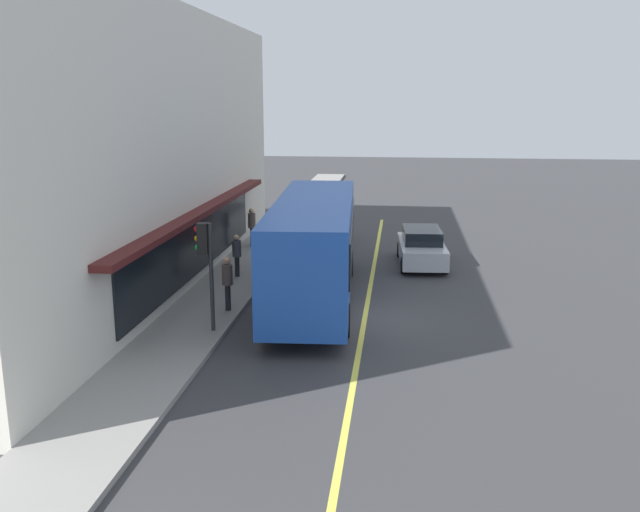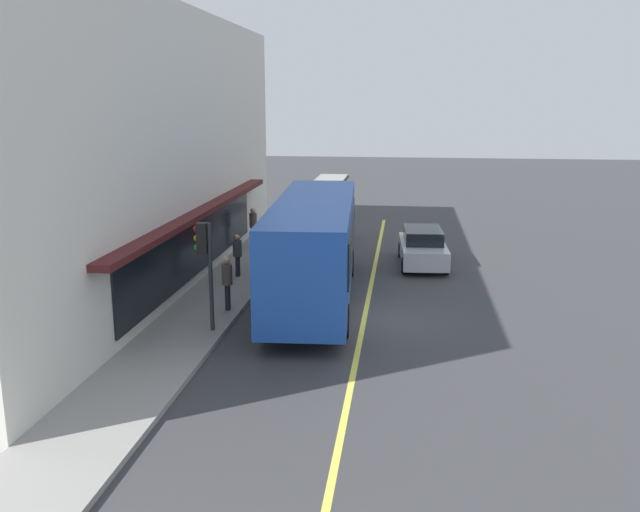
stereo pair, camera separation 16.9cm
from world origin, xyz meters
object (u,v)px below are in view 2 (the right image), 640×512
car_silver (423,248)px  traffic_light (204,251)px  pedestrian_near_storefront (227,278)px  car_maroon (322,226)px  pedestrian_waiting (237,252)px  bus (314,244)px  pedestrian_by_curb (253,223)px

car_silver → traffic_light: bearing=145.7°
pedestrian_near_storefront → traffic_light: bearing=176.8°
traffic_light → car_maroon: (13.69, -1.71, -1.79)m
pedestrian_waiting → pedestrian_near_storefront: pedestrian_near_storefront is taller
car_silver → pedestrian_near_storefront: pedestrian_near_storefront is taller
pedestrian_near_storefront → pedestrian_waiting: bearing=9.6°
bus → car_maroon: size_ratio=2.61×
bus → car_silver: 6.95m
car_silver → pedestrian_waiting: size_ratio=2.71×
bus → pedestrian_near_storefront: 3.24m
pedestrian_waiting → pedestrian_by_curb: (5.41, 0.60, 0.10)m
bus → pedestrian_by_curb: (7.78, 3.87, -0.77)m
car_maroon → pedestrian_near_storefront: bearing=172.2°
car_maroon → pedestrian_near_storefront: 11.85m
pedestrian_near_storefront → pedestrian_by_curb: size_ratio=0.99×
bus → pedestrian_by_curb: 8.72m
bus → car_maroon: bearing=5.5°
car_maroon → pedestrian_waiting: bearing=162.9°
traffic_light → pedestrian_near_storefront: 2.36m
bus → traffic_light: 4.66m
car_maroon → pedestrian_near_storefront: size_ratio=2.46×
bus → car_silver: (5.69, -3.78, -1.24)m
traffic_light → car_maroon: traffic_light is taller
traffic_light → pedestrian_near_storefront: bearing=-3.2°
traffic_light → car_silver: traffic_light is taller
bus → car_maroon: (9.90, 0.96, -1.24)m
pedestrian_near_storefront → pedestrian_by_curb: (9.61, 1.31, 0.01)m
traffic_light → pedestrian_near_storefront: size_ratio=1.82×
bus → pedestrian_by_curb: bearing=26.5°
car_maroon → pedestrian_near_storefront: pedestrian_near_storefront is taller
pedestrian_waiting → pedestrian_by_curb: pedestrian_by_curb is taller
car_maroon → pedestrian_waiting: pedestrian_waiting is taller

